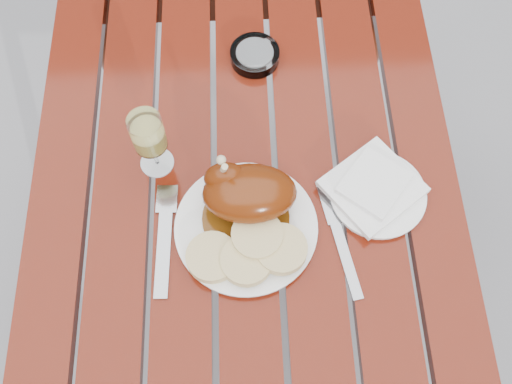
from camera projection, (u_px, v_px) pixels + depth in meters
ground at (250, 300)px, 1.73m from camera, size 60.00×60.00×0.00m
table at (248, 261)px, 1.39m from camera, size 0.80×1.20×0.75m
dinner_plate at (246, 228)px, 1.02m from camera, size 0.30×0.30×0.02m
roast_duck at (246, 192)px, 0.99m from camera, size 0.17×0.16×0.12m
bread_dumplings at (249, 250)px, 0.97m from camera, size 0.21×0.13×0.03m
wine_glass at (151, 143)px, 1.02m from camera, size 0.08×0.08×0.15m
side_plate at (377, 195)px, 1.05m from camera, size 0.21×0.21×0.01m
napkin at (373, 187)px, 1.04m from camera, size 0.21×0.20×0.01m
ashtray at (255, 55)px, 1.18m from camera, size 0.11×0.11×0.03m
fork at (164, 245)px, 1.01m from camera, size 0.03×0.20×0.01m
knife at (342, 247)px, 1.01m from camera, size 0.05×0.20×0.01m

